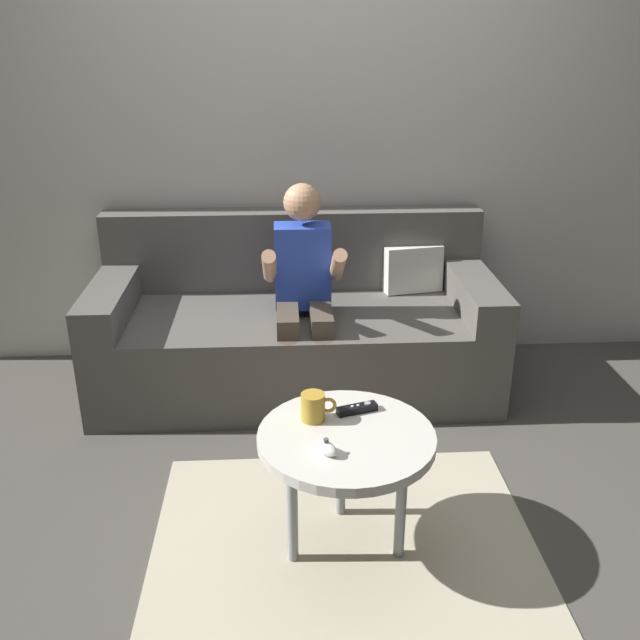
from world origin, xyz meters
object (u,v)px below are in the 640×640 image
object	(u,v)px
person_seated_on_couch	(304,287)
coffee_mug	(314,406)
game_remote_black_near_edge	(357,409)
nunchuk_white	(326,448)
coffee_table	(346,445)
couch	(297,329)

from	to	relation	value
person_seated_on_couch	coffee_mug	bearing A→B (deg)	-89.95
game_remote_black_near_edge	nunchuk_white	distance (m)	0.27
coffee_table	game_remote_black_near_edge	xyz separation A→B (m)	(0.05, 0.13, 0.06)
person_seated_on_couch	game_remote_black_near_edge	xyz separation A→B (m)	(0.15, -0.90, -0.11)
couch	coffee_mug	world-z (taller)	couch
coffee_table	nunchuk_white	world-z (taller)	nunchuk_white
game_remote_black_near_edge	nunchuk_white	bearing A→B (deg)	-116.63
coffee_table	nunchuk_white	xyz separation A→B (m)	(-0.07, -0.11, 0.07)
nunchuk_white	coffee_mug	bearing A→B (deg)	97.64
nunchuk_white	coffee_mug	xyz separation A→B (m)	(-0.03, 0.20, 0.03)
coffee_table	nunchuk_white	bearing A→B (deg)	-123.32
nunchuk_white	coffee_table	bearing A→B (deg)	56.68
coffee_mug	coffee_table	bearing A→B (deg)	-43.47
couch	person_seated_on_couch	xyz separation A→B (m)	(0.03, -0.18, 0.29)
person_seated_on_couch	coffee_table	size ratio (longest dim) A/B	1.78
person_seated_on_couch	coffee_mug	xyz separation A→B (m)	(0.00, -0.94, -0.07)
nunchuk_white	couch	bearing A→B (deg)	92.54
couch	coffee_table	xyz separation A→B (m)	(0.13, -1.21, 0.12)
couch	nunchuk_white	world-z (taller)	couch
couch	coffee_table	size ratio (longest dim) A/B	3.28
person_seated_on_couch	game_remote_black_near_edge	bearing A→B (deg)	-80.63
couch	person_seated_on_couch	distance (m)	0.34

